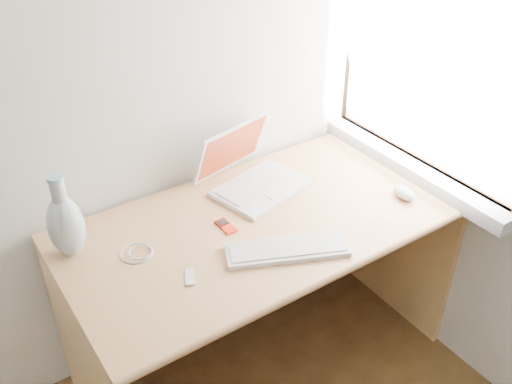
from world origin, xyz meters
TOP-DOWN VIEW (x-y plane):
  - window at (1.72, 1.30)m, footprint 0.11×0.99m
  - desk at (1.03, 1.45)m, footprint 1.45×0.73m
  - laptop at (1.12, 1.57)m, footprint 0.39×0.36m
  - external_keyboard at (0.98, 1.16)m, footprint 0.42×0.28m
  - mouse at (1.54, 1.18)m, footprint 0.08×0.11m
  - ipod at (0.88, 1.39)m, footprint 0.04×0.09m
  - cable_coil at (0.56, 1.44)m, footprint 0.14×0.14m
  - remote at (0.65, 1.24)m, footprint 0.06×0.08m
  - vase at (0.39, 1.56)m, footprint 0.12×0.12m

SIDE VIEW (x-z plane):
  - desk at x=1.03m, z-range 0.16..0.93m
  - cable_coil at x=0.56m, z-range 0.77..0.77m
  - remote at x=0.65m, z-range 0.77..0.77m
  - ipod at x=0.88m, z-range 0.77..0.78m
  - external_keyboard at x=0.98m, z-range 0.77..0.79m
  - mouse at x=1.54m, z-range 0.77..0.81m
  - laptop at x=1.12m, z-range 0.70..0.94m
  - vase at x=0.39m, z-range 0.74..1.04m
  - window at x=1.72m, z-range 0.72..1.83m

